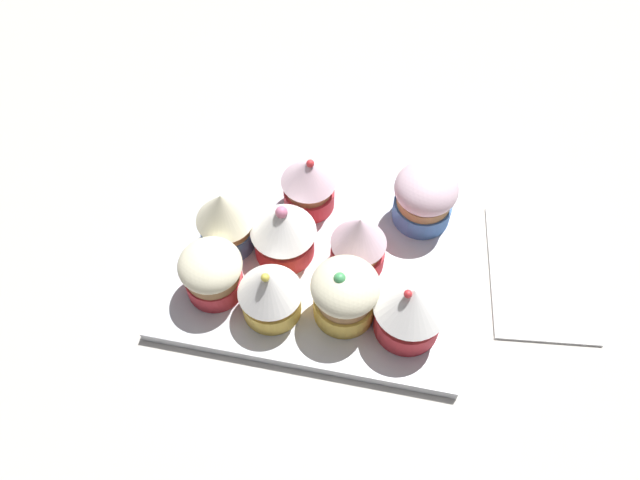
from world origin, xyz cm
name	(u,v)px	position (x,y,z in cm)	size (l,w,h in cm)	color
ground_plane	(320,270)	(0.00, 0.00, -1.50)	(180.00, 180.00, 3.00)	beige
baking_tray	(320,260)	(0.00, 0.00, 0.60)	(29.49, 23.28, 1.20)	silver
cupcake_0	(212,272)	(-9.15, -5.50, 4.30)	(5.96, 5.96, 5.96)	#D1333D
cupcake_1	(270,291)	(-3.29, -6.65, 4.74)	(5.95, 5.95, 7.07)	#EFC651
cupcake_2	(345,294)	(3.41, -5.58, 4.69)	(6.27, 6.27, 7.05)	#EFC651
cupcake_3	(410,309)	(9.36, -6.00, 4.88)	(6.70, 6.70, 7.25)	#D1333D
cupcake_4	(225,220)	(-9.33, -0.10, 5.13)	(5.69, 5.69, 7.61)	#477AC6
cupcake_5	(283,233)	(-3.59, -0.32, 4.75)	(6.42, 6.42, 7.18)	#D1333D
cupcake_6	(359,242)	(3.72, 0.06, 4.94)	(5.36, 5.36, 7.38)	#D1333D
cupcake_7	(309,183)	(-2.38, 6.18, 4.72)	(5.64, 5.64, 7.04)	#D1333D
cupcake_8	(425,196)	(9.28, 6.85, 4.63)	(6.33, 6.33, 6.69)	#477AC6
napkin	(541,272)	(21.89, 3.05, 0.30)	(10.01, 15.14, 0.60)	white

